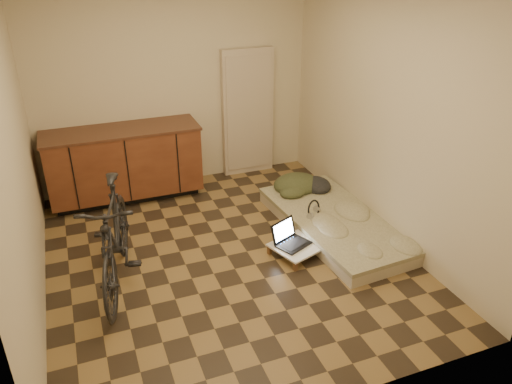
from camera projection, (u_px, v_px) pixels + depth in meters
name	position (u px, v px, depth m)	size (l,w,h in m)	color
room_shell	(223.00, 137.00, 4.55)	(3.50, 4.00, 2.60)	olive
cabinets	(125.00, 163.00, 6.11)	(1.84, 0.62, 0.91)	black
appliance_panel	(248.00, 113.00, 6.68)	(0.70, 0.10, 1.70)	beige
bicycle	(114.00, 232.00, 4.50)	(0.49, 1.68, 1.09)	black
futon	(336.00, 223.00, 5.57)	(1.09, 2.05, 0.17)	beige
clothing_pile	(302.00, 179.00, 6.11)	(0.61, 0.51, 0.24)	#363C23
headphones	(314.00, 209.00, 5.52)	(0.24, 0.22, 0.16)	black
lap_desk	(304.00, 243.00, 5.17)	(0.79, 0.64, 0.11)	brown
laptop	(290.00, 239.00, 5.12)	(0.42, 0.40, 0.23)	black
mouse	(322.00, 236.00, 5.23)	(0.07, 0.11, 0.04)	white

